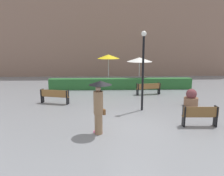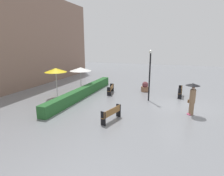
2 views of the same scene
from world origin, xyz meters
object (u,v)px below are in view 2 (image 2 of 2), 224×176
bench_near_right (181,91)px  pedestrian_with_umbrella (192,95)px  bench_back_row (111,89)px  patio_umbrella_yellow (56,70)px  planter_pot (145,87)px  patio_umbrella_white (80,69)px  lamp_post (150,71)px  bench_far_left (112,113)px

bench_near_right → pedestrian_with_umbrella: size_ratio=0.70×
bench_back_row → pedestrian_with_umbrella: bearing=-115.7°
bench_back_row → patio_umbrella_yellow: size_ratio=0.67×
bench_back_row → planter_pot: size_ratio=1.76×
bench_near_right → planter_pot: (0.90, 3.37, -0.11)m
planter_pot → patio_umbrella_white: size_ratio=0.41×
lamp_post → bench_near_right: bearing=-50.3°
bench_far_left → planter_pot: planter_pot is taller
bench_back_row → patio_umbrella_yellow: (-2.76, 4.17, 1.97)m
bench_back_row → pedestrian_with_umbrella: pedestrian_with_umbrella is taller
bench_near_right → bench_far_left: bearing=150.4°
bench_back_row → lamp_post: (-1.09, -3.79, 2.09)m
pedestrian_with_umbrella → patio_umbrella_white: patio_umbrella_white is taller
pedestrian_with_umbrella → planter_pot: (5.29, 4.01, -0.93)m
bench_back_row → patio_umbrella_yellow: bearing=123.5°
bench_near_right → patio_umbrella_yellow: patio_umbrella_yellow is taller
bench_back_row → planter_pot: bearing=-57.1°
bench_far_left → patio_umbrella_white: size_ratio=0.74×
patio_umbrella_white → bench_near_right: bearing=-82.6°
pedestrian_with_umbrella → patio_umbrella_yellow: bearing=86.9°
bench_near_right → patio_umbrella_white: bearing=97.4°
lamp_post → patio_umbrella_yellow: size_ratio=1.61×
bench_back_row → patio_umbrella_white: (-0.20, 3.14, 1.78)m
planter_pot → lamp_post: 3.79m
planter_pot → lamp_post: lamp_post is taller
lamp_post → patio_umbrella_yellow: 8.14m
pedestrian_with_umbrella → lamp_post: lamp_post is taller
bench_near_right → pedestrian_with_umbrella: (-4.39, -0.64, 0.82)m
planter_pot → patio_umbrella_white: bearing=109.2°
patio_umbrella_yellow → lamp_post: bearing=-78.2°
bench_far_left → pedestrian_with_umbrella: 5.56m
bench_far_left → patio_umbrella_yellow: 7.54m
bench_near_right → planter_pot: size_ratio=1.52×
bench_back_row → patio_umbrella_white: 3.61m
planter_pot → patio_umbrella_yellow: (-4.69, 7.16, 2.02)m
patio_umbrella_yellow → patio_umbrella_white: 2.78m
planter_pot → bench_near_right: bearing=-105.0°
bench_near_right → planter_pot: 3.49m
pedestrian_with_umbrella → patio_umbrella_white: (3.17, 10.13, 0.89)m
bench_far_left → lamp_post: bearing=-16.8°
patio_umbrella_white → patio_umbrella_yellow: bearing=158.0°
lamp_post → bench_far_left: bearing=163.2°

